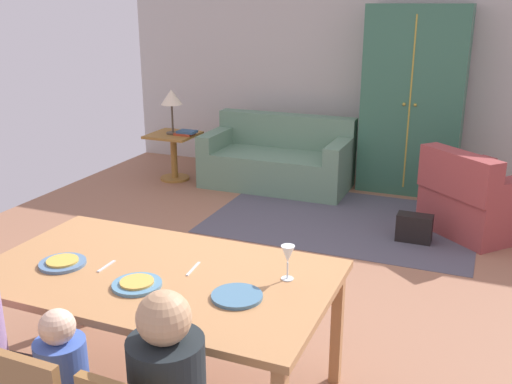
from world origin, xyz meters
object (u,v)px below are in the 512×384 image
side_table (174,150)px  book_lower (184,134)px  wine_glass (288,256)px  table_lamp (171,99)px  plate_near_man (63,263)px  couch (278,161)px  dining_table (157,282)px  handbag (414,228)px  armchair (478,201)px  plate_near_woman (237,296)px  armoire (413,101)px  plate_near_child (137,285)px  book_upper (187,132)px

side_table → book_lower: bearing=-2.5°
wine_glass → table_lamp: size_ratio=0.34×
plate_near_man → couch: bearing=93.6°
dining_table → handbag: size_ratio=5.82×
armchair → side_table: 3.59m
wine_glass → plate_near_woman: bearing=-119.5°
armchair → armoire: bearing=125.7°
plate_near_child → couch: (-0.77, 4.14, -0.47)m
plate_near_woman → table_lamp: table_lamp is taller
couch → armoire: (1.46, 0.44, 0.75)m
wine_glass → side_table: 4.48m
plate_near_woman → plate_near_child: bearing=-171.1°
table_lamp → book_upper: table_lamp is taller
couch → plate_near_child: bearing=-79.5°
table_lamp → handbag: (3.05, -0.90, -0.88)m
book_lower → armchair: bearing=-7.3°
plate_near_woman → handbag: bearing=80.5°
plate_near_woman → side_table: 4.60m
wine_glass → handbag: 2.75m
wine_glass → handbag: bearing=82.9°
book_upper → handbag: bearing=-17.5°
plate_near_woman → couch: bearing=107.5°
plate_near_man → plate_near_child: bearing=-6.7°
armoire → book_upper: size_ratio=9.55×
plate_near_woman → armoire: 4.52m
plate_near_child → handbag: size_ratio=0.78×
plate_near_child → armoire: (0.69, 4.58, 0.28)m
plate_near_man → book_upper: 4.05m
plate_near_child → couch: size_ratio=0.15×
book_lower → handbag: book_lower is taller
couch → side_table: couch is taller
plate_near_child → book_lower: 4.31m
plate_near_child → plate_near_woman: bearing=8.9°
side_table → table_lamp: bearing=153.4°
plate_near_woman → armchair: (1.00, 3.36, -0.45)m
plate_near_man → book_upper: bearing=109.3°
couch → handbag: 2.12m
plate_near_child → armchair: armchair is taller
armoire → plate_near_woman: bearing=-92.3°
plate_near_woman → dining_table: bearing=169.0°
handbag → armoire: bearing=100.8°
plate_near_child → handbag: bearing=71.5°
book_upper → handbag: 3.03m
plate_near_child → plate_near_woman: size_ratio=1.00×
plate_near_man → book_lower: size_ratio=1.14×
armchair → handbag: size_ratio=3.77×
armoire → plate_near_child: bearing=-98.6°
armoire → book_lower: (-2.58, -0.71, -0.46)m
wine_glass → armoire: (0.02, 4.22, 0.16)m
plate_near_woman → armchair: armchair is taller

